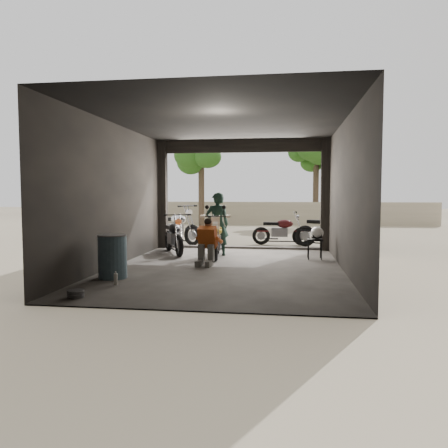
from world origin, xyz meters
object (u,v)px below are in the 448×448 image
(left_bike, at_px, (174,234))
(oil_drum, at_px, (113,257))
(rider, at_px, (217,225))
(helmet, at_px, (317,233))
(mechanic, at_px, (206,243))
(main_bike, at_px, (216,236))
(outside_bike_b, at_px, (281,228))
(sign_post, at_px, (360,186))
(stool, at_px, (315,242))
(outside_bike_a, at_px, (175,225))
(outside_bike_c, at_px, (328,228))

(left_bike, relative_size, oil_drum, 1.95)
(rider, height_order, helmet, rider)
(mechanic, bearing_deg, main_bike, 93.97)
(left_bike, xyz_separation_m, outside_bike_b, (2.87, 2.49, -0.02))
(sign_post, bearing_deg, oil_drum, -117.73)
(mechanic, height_order, stool, mechanic)
(main_bike, xyz_separation_m, left_bike, (-1.26, 0.53, -0.01))
(outside_bike_a, bearing_deg, helmet, -91.64)
(outside_bike_a, relative_size, outside_bike_b, 1.18)
(outside_bike_c, distance_m, stool, 2.46)
(helmet, distance_m, sign_post, 1.95)
(outside_bike_a, relative_size, sign_post, 0.71)
(left_bike, bearing_deg, outside_bike_c, -3.52)
(outside_bike_a, height_order, outside_bike_c, outside_bike_a)
(stool, distance_m, sign_post, 2.14)
(outside_bike_c, bearing_deg, outside_bike_b, 92.41)
(main_bike, relative_size, left_bike, 1.03)
(helmet, bearing_deg, oil_drum, -150.69)
(sign_post, bearing_deg, main_bike, -139.67)
(rider, distance_m, stool, 2.53)
(outside_bike_c, bearing_deg, helmet, -165.94)
(left_bike, xyz_separation_m, outside_bike_c, (4.28, 1.88, 0.06))
(main_bike, relative_size, sign_post, 0.63)
(outside_bike_a, height_order, mechanic, outside_bike_a)
(main_bike, distance_m, helmet, 2.53)
(left_bike, bearing_deg, outside_bike_b, 13.73)
(helmet, bearing_deg, mechanic, -159.90)
(main_bike, xyz_separation_m, sign_post, (3.71, 1.08, 1.27))
(outside_bike_c, distance_m, rider, 3.72)
(outside_bike_b, bearing_deg, oil_drum, 152.95)
(oil_drum, bearing_deg, main_bike, 63.30)
(helmet, bearing_deg, outside_bike_c, 70.22)
(stool, distance_m, helmet, 0.24)
(left_bike, xyz_separation_m, outside_bike_a, (-0.54, 2.26, 0.08))
(outside_bike_a, bearing_deg, sign_post, -76.63)
(main_bike, relative_size, oil_drum, 2.00)
(rider, xyz_separation_m, helmet, (2.55, -0.21, -0.17))
(helmet, xyz_separation_m, oil_drum, (-4.06, -3.10, -0.25))
(sign_post, bearing_deg, left_bike, -149.59)
(outside_bike_c, distance_m, mechanic, 4.80)
(left_bike, relative_size, outside_bike_a, 0.87)
(stool, height_order, helmet, helmet)
(stool, relative_size, helmet, 1.55)
(helmet, bearing_deg, sign_post, 32.67)
(outside_bike_c, distance_m, sign_post, 1.93)
(oil_drum, bearing_deg, rider, 65.52)
(outside_bike_b, bearing_deg, stool, -163.59)
(left_bike, height_order, outside_bike_a, outside_bike_a)
(main_bike, height_order, outside_bike_a, outside_bike_a)
(stool, bearing_deg, outside_bike_b, 106.14)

